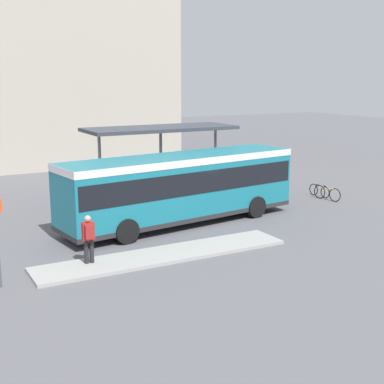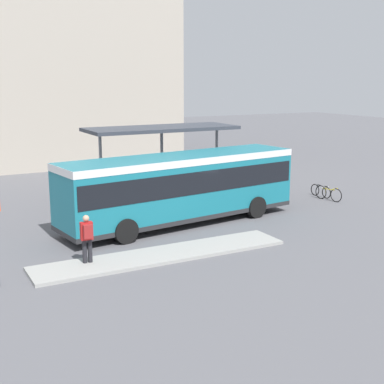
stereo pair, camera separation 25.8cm
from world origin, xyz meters
The scene contains 8 objects.
ground_plane centered at (0.00, 0.00, 0.00)m, with size 120.00×120.00×0.00m, color #5B5B60.
curb_island centered at (-2.65, -3.74, 0.06)m, with size 9.60×1.80×0.12m.
city_bus centered at (0.01, 0.00, 1.81)m, with size 11.36×3.91×3.09m.
pedestrian_waiting centered at (-5.38, -3.46, 1.09)m, with size 0.43×0.45×1.70m.
bicycle_yellow centered at (9.05, 0.44, 0.38)m, with size 0.48×1.72×0.75m.
bicycle_white centered at (9.26, 1.28, 0.33)m, with size 0.48×1.53×0.66m.
station_shelter centered at (1.47, 5.15, 3.67)m, with size 8.05×3.04×3.87m.
station_building centered at (-0.75, 22.65, 9.36)m, with size 18.79×12.36×18.71m.
Camera 2 is at (-10.51, -20.67, 6.38)m, focal length 50.00 mm.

